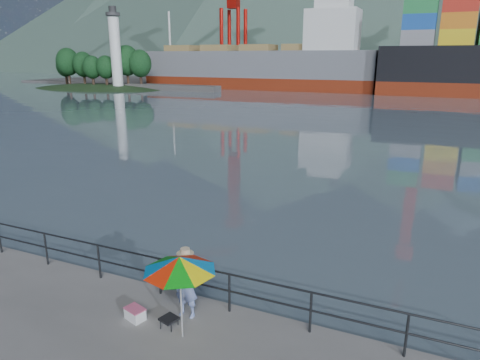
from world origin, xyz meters
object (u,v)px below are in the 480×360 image
object	(u,v)px
fisherman	(186,285)
cooler_bag	(135,314)
beach_umbrella	(179,264)
bulk_carrier	(265,66)

from	to	relation	value
fisherman	cooler_bag	size ratio (longest dim) A/B	3.50
fisherman	beach_umbrella	size ratio (longest dim) A/B	0.83
fisherman	beach_umbrella	world-z (taller)	beach_umbrella
fisherman	cooler_bag	world-z (taller)	fisherman
cooler_bag	bulk_carrier	size ratio (longest dim) A/B	0.01
beach_umbrella	cooler_bag	distance (m)	2.13
beach_umbrella	bulk_carrier	world-z (taller)	bulk_carrier
fisherman	bulk_carrier	distance (m)	77.71
cooler_bag	bulk_carrier	xyz separation A→B (m)	(-24.96, 73.80, 4.07)
fisherman	beach_umbrella	bearing A→B (deg)	-69.22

